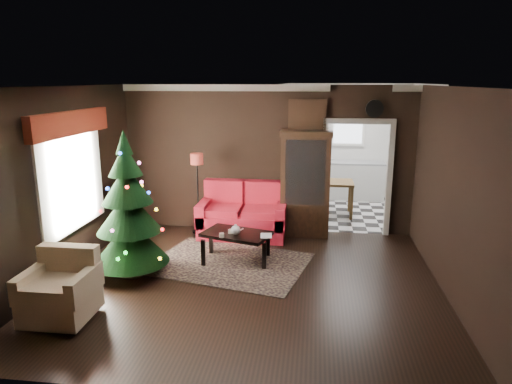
# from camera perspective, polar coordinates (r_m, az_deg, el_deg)

# --- Properties ---
(floor) EXTENTS (5.50, 5.50, 0.00)m
(floor) POSITION_cam_1_polar(r_m,az_deg,el_deg) (6.84, -0.99, -11.21)
(floor) COLOR black
(floor) RESTS_ON ground
(ceiling) EXTENTS (5.50, 5.50, 0.00)m
(ceiling) POSITION_cam_1_polar(r_m,az_deg,el_deg) (6.20, -1.10, 12.96)
(ceiling) COLOR white
(ceiling) RESTS_ON ground
(wall_back) EXTENTS (5.50, 0.00, 5.50)m
(wall_back) POSITION_cam_1_polar(r_m,az_deg,el_deg) (8.80, 1.34, 4.04)
(wall_back) COLOR black
(wall_back) RESTS_ON ground
(wall_front) EXTENTS (5.50, 0.00, 5.50)m
(wall_front) POSITION_cam_1_polar(r_m,az_deg,el_deg) (4.03, -6.29, -7.98)
(wall_front) COLOR black
(wall_front) RESTS_ON ground
(wall_left) EXTENTS (0.00, 5.50, 5.50)m
(wall_left) POSITION_cam_1_polar(r_m,az_deg,el_deg) (7.29, -22.95, 0.90)
(wall_left) COLOR black
(wall_left) RESTS_ON ground
(wall_right) EXTENTS (0.00, 5.50, 5.50)m
(wall_right) POSITION_cam_1_polar(r_m,az_deg,el_deg) (6.57, 23.42, -0.46)
(wall_right) COLOR black
(wall_right) RESTS_ON ground
(doorway) EXTENTS (1.10, 0.10, 2.10)m
(doorway) POSITION_cam_1_polar(r_m,az_deg,el_deg) (8.86, 12.33, 1.48)
(doorway) COLOR white
(doorway) RESTS_ON ground
(left_window) EXTENTS (0.05, 1.60, 1.40)m
(left_window) POSITION_cam_1_polar(r_m,az_deg,el_deg) (7.43, -21.95, 1.61)
(left_window) COLOR white
(left_window) RESTS_ON wall_left
(valance) EXTENTS (0.12, 2.10, 0.35)m
(valance) POSITION_cam_1_polar(r_m,az_deg,el_deg) (7.28, -21.98, 7.92)
(valance) COLOR maroon
(valance) RESTS_ON wall_left
(kitchen_floor) EXTENTS (3.00, 3.00, 0.00)m
(kitchen_floor) POSITION_cam_1_polar(r_m,az_deg,el_deg) (10.56, 11.39, -2.37)
(kitchen_floor) COLOR silver
(kitchen_floor) RESTS_ON ground
(kitchen_window) EXTENTS (0.70, 0.06, 0.70)m
(kitchen_window) POSITION_cam_1_polar(r_m,az_deg,el_deg) (11.67, 11.32, 7.66)
(kitchen_window) COLOR white
(kitchen_window) RESTS_ON ground
(rug) EXTENTS (2.75, 2.26, 0.01)m
(rug) POSITION_cam_1_polar(r_m,az_deg,el_deg) (7.51, -3.38, -8.81)
(rug) COLOR #36212F
(rug) RESTS_ON ground
(loveseat) EXTENTS (1.70, 0.90, 1.00)m
(loveseat) POSITION_cam_1_polar(r_m,az_deg,el_deg) (8.62, -1.66, -2.31)
(loveseat) COLOR maroon
(loveseat) RESTS_ON ground
(curio_cabinet) EXTENTS (0.90, 0.45, 1.90)m
(curio_cabinet) POSITION_cam_1_polar(r_m,az_deg,el_deg) (8.62, 6.12, 0.70)
(curio_cabinet) COLOR black
(curio_cabinet) RESTS_ON ground
(floor_lamp) EXTENTS (0.32, 0.32, 1.50)m
(floor_lamp) POSITION_cam_1_polar(r_m,az_deg,el_deg) (8.60, -7.24, -0.19)
(floor_lamp) COLOR black
(floor_lamp) RESTS_ON ground
(christmas_tree) EXTENTS (1.17, 1.17, 2.16)m
(christmas_tree) POSITION_cam_1_polar(r_m,az_deg,el_deg) (7.02, -15.57, -1.92)
(christmas_tree) COLOR black
(christmas_tree) RESTS_ON ground
(armchair) EXTENTS (0.80, 0.80, 0.82)m
(armchair) POSITION_cam_1_polar(r_m,az_deg,el_deg) (6.16, -23.26, -10.61)
(armchair) COLOR tan
(armchair) RESTS_ON ground
(coffee_table) EXTENTS (1.20, 0.92, 0.48)m
(coffee_table) POSITION_cam_1_polar(r_m,az_deg,el_deg) (7.53, -2.43, -6.76)
(coffee_table) COLOR black
(coffee_table) RESTS_ON rug
(teapot) EXTENTS (0.20, 0.20, 0.16)m
(teapot) POSITION_cam_1_polar(r_m,az_deg,el_deg) (7.32, -2.54, -4.71)
(teapot) COLOR white
(teapot) RESTS_ON coffee_table
(cup_a) EXTENTS (0.08, 0.08, 0.06)m
(cup_a) POSITION_cam_1_polar(r_m,az_deg,el_deg) (7.41, -3.20, -4.88)
(cup_a) COLOR white
(cup_a) RESTS_ON coffee_table
(cup_b) EXTENTS (0.09, 0.09, 0.07)m
(cup_b) POSITION_cam_1_polar(r_m,az_deg,el_deg) (7.23, -4.29, -5.36)
(cup_b) COLOR white
(cup_b) RESTS_ON coffee_table
(book) EXTENTS (0.18, 0.04, 0.24)m
(book) POSITION_cam_1_polar(r_m,az_deg,el_deg) (7.22, 0.57, -4.62)
(book) COLOR tan
(book) RESTS_ON coffee_table
(wall_clock) EXTENTS (0.32, 0.32, 0.06)m
(wall_clock) POSITION_cam_1_polar(r_m,az_deg,el_deg) (8.66, 14.49, 9.98)
(wall_clock) COLOR white
(wall_clock) RESTS_ON wall_back
(painting) EXTENTS (0.62, 0.05, 0.52)m
(painting) POSITION_cam_1_polar(r_m,az_deg,el_deg) (8.61, 6.38, 9.44)
(painting) COLOR #A6794C
(painting) RESTS_ON wall_back
(kitchen_counter) EXTENTS (1.80, 0.60, 0.90)m
(kitchen_counter) POSITION_cam_1_polar(r_m,az_deg,el_deg) (11.62, 11.11, 1.39)
(kitchen_counter) COLOR silver
(kitchen_counter) RESTS_ON ground
(kitchen_table) EXTENTS (0.70, 0.70, 0.75)m
(kitchen_table) POSITION_cam_1_polar(r_m,az_deg,el_deg) (10.16, 9.91, -0.76)
(kitchen_table) COLOR brown
(kitchen_table) RESTS_ON ground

